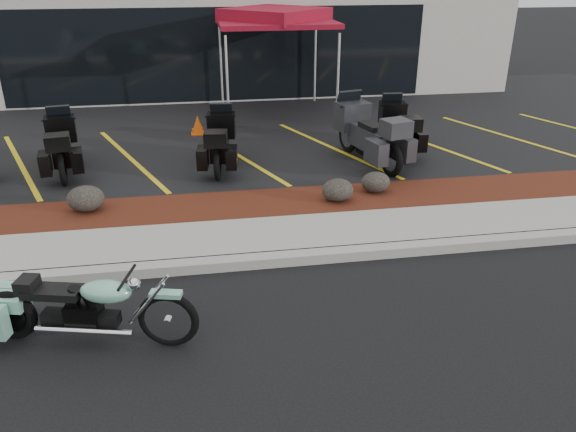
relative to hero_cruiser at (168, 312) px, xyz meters
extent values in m
plane|color=black|center=(1.22, 0.77, -0.46)|extent=(90.00, 90.00, 0.00)
cube|color=gray|center=(1.22, 1.67, -0.38)|extent=(24.00, 0.25, 0.15)
cube|color=gray|center=(1.22, 2.37, -0.38)|extent=(24.00, 1.20, 0.15)
cube|color=#3C140D|center=(1.22, 3.57, -0.38)|extent=(24.00, 1.20, 0.16)
cube|color=black|center=(1.22, 8.97, -0.38)|extent=(26.00, 9.60, 0.15)
cube|color=#AAA79A|center=(1.22, 15.27, 1.54)|extent=(18.00, 8.00, 4.00)
cube|color=black|center=(1.22, 11.29, 1.04)|extent=(12.00, 0.06, 2.60)
ellipsoid|color=black|center=(-1.45, 3.69, -0.08)|extent=(0.61, 0.51, 0.43)
ellipsoid|color=black|center=(2.77, 3.43, -0.10)|extent=(0.55, 0.46, 0.39)
ellipsoid|color=black|center=(3.55, 3.71, -0.11)|extent=(0.52, 0.44, 0.37)
cone|color=#CE4506|center=(0.47, 8.03, -0.08)|extent=(0.33, 0.33, 0.45)
cylinder|color=silver|center=(1.89, 7.87, 0.81)|extent=(0.06, 0.06, 2.24)
cylinder|color=silver|center=(4.39, 8.95, 0.81)|extent=(0.06, 0.06, 2.24)
cylinder|color=silver|center=(0.81, 10.38, 0.81)|extent=(0.06, 0.06, 2.24)
cylinder|color=silver|center=(3.31, 11.46, 0.81)|extent=(0.06, 0.06, 2.24)
cube|color=maroon|center=(2.60, 9.67, 2.08)|extent=(3.84, 3.84, 0.12)
cube|color=maroon|center=(2.60, 9.67, 2.25)|extent=(2.78, 2.78, 0.34)
camera|label=1|loc=(0.46, -5.30, 3.51)|focal=35.00mm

